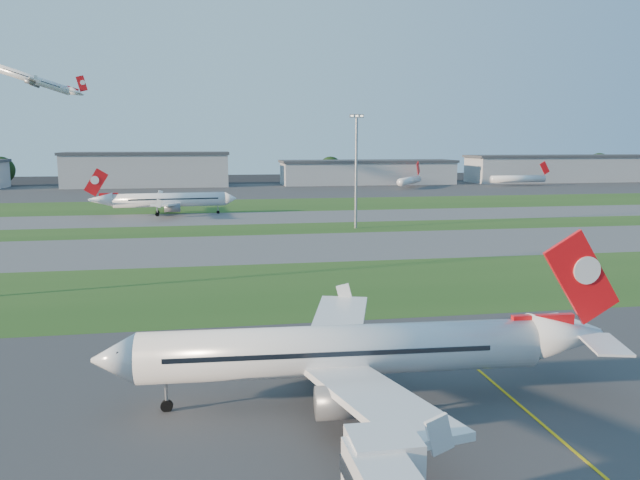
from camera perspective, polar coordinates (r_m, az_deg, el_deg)
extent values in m
cube|color=#234818|center=(86.42, 2.04, -4.21)|extent=(300.00, 34.00, 0.01)
cube|color=#515154|center=(118.28, -1.26, -0.61)|extent=(300.00, 32.00, 0.01)
cube|color=#234818|center=(142.76, -2.78, 1.04)|extent=(300.00, 18.00, 0.01)
cube|color=#515154|center=(164.43, -3.74, 2.08)|extent=(300.00, 26.00, 0.01)
cube|color=#234818|center=(197.07, -4.78, 3.21)|extent=(300.00, 40.00, 0.01)
cube|color=#333335|center=(256.66, -6.00, 4.53)|extent=(400.00, 80.00, 0.01)
cube|color=white|center=(32.84, 5.80, -19.65)|extent=(3.40, 3.00, 3.00)
cylinder|color=white|center=(47.68, 1.90, -10.03)|extent=(30.06, 5.26, 3.79)
cube|color=red|center=(52.62, 22.80, -3.18)|extent=(6.48, 0.67, 7.55)
cube|color=white|center=(40.71, 5.13, -14.24)|extent=(7.30, 15.54, 1.54)
cube|color=white|center=(55.48, 1.63, -7.81)|extent=(8.63, 15.61, 1.54)
cylinder|color=slate|center=(42.86, 2.45, -14.57)|extent=(4.30, 2.50, 2.29)
cylinder|color=slate|center=(53.54, 0.38, -9.67)|extent=(4.30, 2.50, 2.29)
cylinder|color=white|center=(173.82, -13.55, 3.59)|extent=(29.72, 5.66, 3.74)
cube|color=red|center=(174.43, -19.79, 4.99)|extent=(6.40, 0.76, 7.45)
cube|color=white|center=(181.71, -13.87, 3.65)|extent=(8.72, 15.41, 1.52)
cube|color=white|center=(166.03, -13.87, 3.17)|extent=(6.99, 15.32, 1.52)
cylinder|color=slate|center=(179.66, -13.39, 3.26)|extent=(4.27, 2.53, 2.26)
cylinder|color=slate|center=(168.29, -13.36, 2.89)|extent=(4.27, 2.53, 2.26)
cylinder|color=white|center=(257.20, -24.63, 13.15)|extent=(24.75, 5.25, 3.11)
cube|color=red|center=(255.61, -21.14, 14.33)|extent=(5.32, 0.75, 6.20)
cube|color=white|center=(250.59, -24.68, 13.19)|extent=(7.49, 12.82, 1.27)
cube|color=white|center=(263.49, -24.20, 12.97)|extent=(5.56, 12.71, 1.27)
cylinder|color=slate|center=(252.48, -24.88, 12.93)|extent=(3.59, 2.18, 1.88)
cylinder|color=slate|center=(261.83, -24.52, 12.78)|extent=(3.59, 2.18, 1.88)
cylinder|color=white|center=(271.01, 8.19, 5.40)|extent=(17.39, 23.22, 3.20)
cube|color=red|center=(283.24, 8.96, 6.50)|extent=(3.18, 4.43, 6.16)
cylinder|color=white|center=(293.99, 17.65, 5.34)|extent=(26.12, 4.35, 3.20)
cube|color=red|center=(300.48, 19.85, 6.22)|extent=(5.18, 0.53, 6.16)
cylinder|color=gray|center=(142.26, 3.32, 6.06)|extent=(0.60, 0.60, 25.00)
cube|color=gray|center=(142.19, 3.37, 11.26)|extent=(3.20, 0.50, 0.80)
cube|color=#FFF2CC|center=(142.19, 3.37, 11.26)|extent=(2.80, 0.70, 0.35)
cube|color=gray|center=(286.90, -15.50, 6.12)|extent=(70.00, 22.00, 14.00)
cube|color=#383A3F|center=(286.67, -15.56, 7.64)|extent=(71.40, 23.00, 1.20)
cube|color=gray|center=(294.74, 4.36, 6.10)|extent=(80.00, 22.00, 10.00)
cube|color=#383A3F|center=(294.51, 4.37, 7.18)|extent=(81.60, 23.00, 1.20)
cube|color=gray|center=(333.69, 21.34, 6.02)|extent=(95.00, 22.00, 12.00)
cube|color=#383A3F|center=(333.48, 21.41, 7.15)|extent=(96.90, 23.00, 1.20)
cylinder|color=black|center=(314.71, -27.10, 4.81)|extent=(1.00, 1.00, 4.40)
sphere|color=black|center=(314.47, -27.16, 5.71)|extent=(12.10, 12.10, 12.10)
cylinder|color=black|center=(296.85, -10.43, 5.38)|extent=(1.00, 1.00, 3.60)
sphere|color=black|center=(296.64, -10.45, 6.16)|extent=(9.90, 9.90, 9.90)
cylinder|color=black|center=(305.29, 0.96, 5.67)|extent=(1.00, 1.00, 4.20)
sphere|color=black|center=(305.05, 0.96, 6.56)|extent=(11.55, 11.55, 11.55)
cylinder|color=black|center=(325.99, 14.15, 5.58)|extent=(1.00, 1.00, 3.80)
sphere|color=black|center=(325.78, 14.18, 6.33)|extent=(10.45, 10.45, 10.45)
cylinder|color=black|center=(363.45, 24.07, 5.46)|extent=(1.00, 1.00, 4.60)
sphere|color=black|center=(363.24, 24.12, 6.28)|extent=(12.65, 12.65, 12.65)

